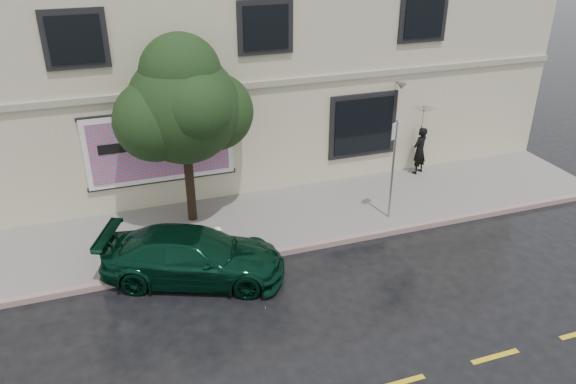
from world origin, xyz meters
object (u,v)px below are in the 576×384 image
object	(u,v)px
street_tree	(183,108)
fire_hydrant	(218,241)
car	(194,256)
pedestrian	(420,151)

from	to	relation	value
street_tree	fire_hydrant	xyz separation A→B (m)	(0.29, -2.10, -2.92)
car	pedestrian	world-z (taller)	pedestrian
pedestrian	fire_hydrant	bearing A→B (deg)	-4.01
car	pedestrian	xyz separation A→B (m)	(8.21, 3.40, 0.32)
car	street_tree	world-z (taller)	street_tree
street_tree	fire_hydrant	distance (m)	3.61
car	fire_hydrant	bearing A→B (deg)	-28.61
car	street_tree	bearing A→B (deg)	12.86
fire_hydrant	pedestrian	bearing A→B (deg)	24.69
pedestrian	fire_hydrant	size ratio (longest dim) A/B	1.97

